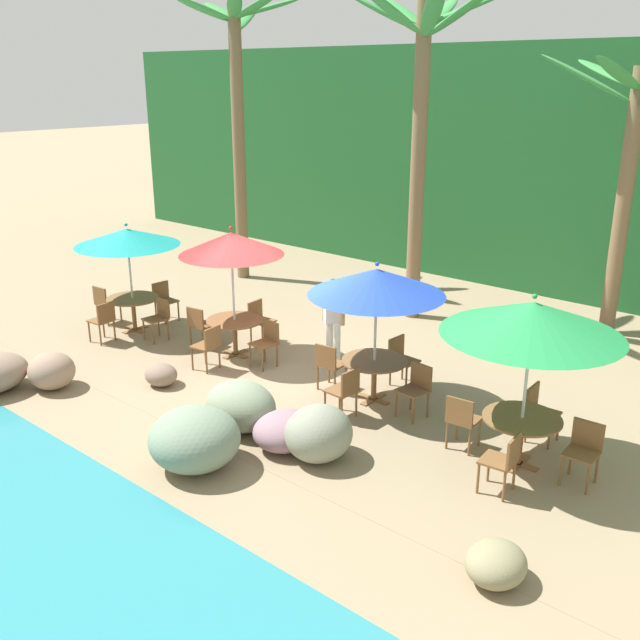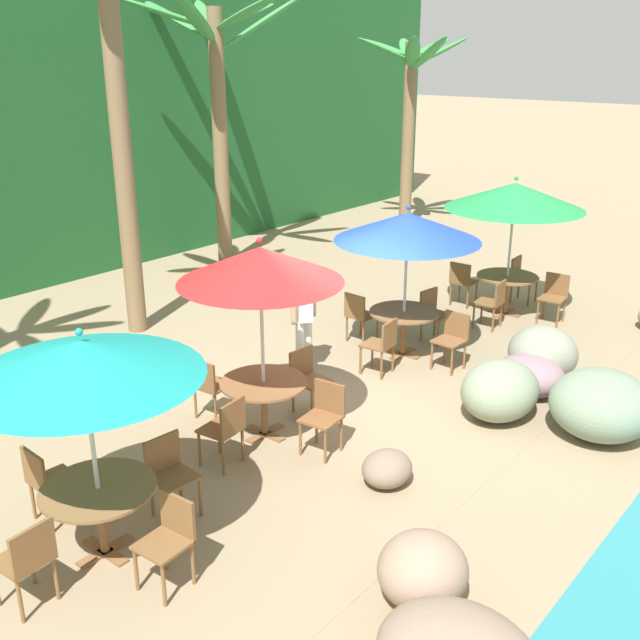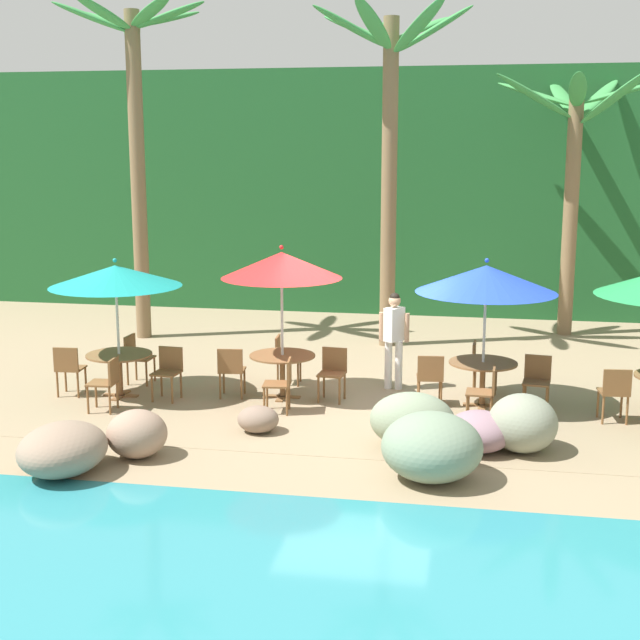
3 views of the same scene
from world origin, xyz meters
name	(u,v)px [view 3 (image 3 of 3)]	position (x,y,z in m)	size (l,w,h in m)	color
ground_plane	(358,403)	(0.00, 0.00, 0.00)	(120.00, 120.00, 0.00)	#937F60
terrace_deck	(358,403)	(0.00, 0.00, 0.00)	(18.00, 5.20, 0.01)	#937F60
foliage_backdrop	(408,191)	(0.00, 9.00, 3.00)	(28.00, 2.40, 6.00)	#1E5628
rock_seawall	(368,441)	(0.53, -2.86, 0.36)	(17.69, 3.12, 0.87)	gray
umbrella_teal	(115,276)	(-4.01, -0.31, 2.06)	(2.18, 2.18, 2.35)	silver
dining_table_teal	(119,361)	(-4.01, -0.31, 0.61)	(1.10, 1.10, 0.74)	brown
chair_teal_seaward	(168,369)	(-3.16, -0.30, 0.51)	(0.46, 0.46, 0.87)	brown
chair_teal_inland	(136,355)	(-4.07, 0.54, 0.51)	(0.44, 0.44, 0.87)	brown
chair_teal_left	(69,367)	(-4.85, -0.47, 0.51)	(0.45, 0.46, 0.87)	brown
chair_teal_right	(107,380)	(-3.86, -1.16, 0.51)	(0.46, 0.45, 0.87)	brown
umbrella_red	(282,265)	(-1.30, 0.12, 2.25)	(2.00, 2.00, 2.58)	silver
dining_table_red	(282,362)	(-1.30, 0.12, 0.61)	(1.10, 1.10, 0.74)	brown
chair_red_seaward	(333,370)	(-0.45, 0.14, 0.51)	(0.45, 0.46, 0.87)	brown
chair_red_inland	(284,356)	(-1.47, 0.95, 0.51)	(0.46, 0.45, 0.87)	brown
chair_red_left	(231,368)	(-2.14, -0.08, 0.51)	(0.47, 0.47, 0.87)	brown
chair_red_right	(282,381)	(-1.11, -0.72, 0.51)	(0.47, 0.47, 0.87)	brown
umbrella_blue	(486,279)	(2.00, 0.22, 2.09)	(2.25, 2.25, 2.42)	silver
dining_table_blue	(483,369)	(2.00, 0.22, 0.61)	(1.10, 1.10, 0.74)	brown
chair_blue_seaward	(537,378)	(2.85, 0.20, 0.51)	(0.47, 0.48, 0.87)	brown
chair_blue_inland	(480,363)	(1.95, 1.07, 0.51)	(0.45, 0.44, 0.87)	brown
chair_blue_left	(430,376)	(1.16, 0.04, 0.51)	(0.46, 0.47, 0.87)	brown
chair_blue_right	(486,390)	(2.05, -0.63, 0.51)	(0.44, 0.44, 0.87)	brown
chair_green_left	(615,391)	(3.98, -0.32, 0.51)	(0.46, 0.47, 0.87)	brown
palm_tree_nearest	(135,114)	(-5.38, 4.22, 4.82)	(3.25, 3.09, 7.12)	brown
palm_tree_second	(390,119)	(-0.01, 4.41, 4.68)	(3.21, 3.28, 6.90)	brown
palm_tree_third	(574,153)	(3.80, 6.21, 4.01)	(3.78, 3.88, 5.70)	brown
waiter_in_white	(394,334)	(0.47, 0.99, 0.99)	(0.52, 0.39, 1.70)	white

